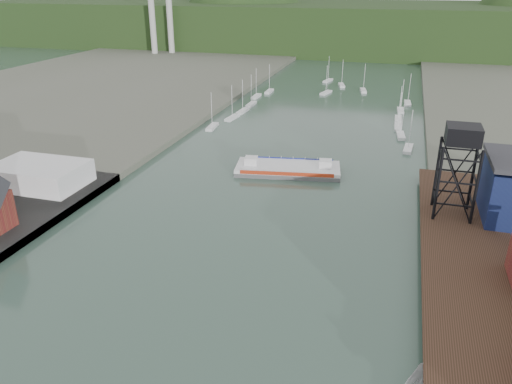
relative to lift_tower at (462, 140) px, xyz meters
The scene contains 6 objects.
east_pier 19.03m from the lift_tower, 81.25° to the right, with size 14.00×70.00×2.45m.
white_shed 80.28m from the lift_tower, behind, with size 18.00×12.00×4.50m, color silver.
lift_tower is the anchor object (origin of this frame).
marina_sailboats 89.04m from the lift_tower, 113.46° to the left, with size 57.71×92.65×0.90m.
distant_hills 246.51m from the lift_tower, 99.10° to the left, with size 500.00×120.00×80.00m.
chain_ferry 40.14m from the lift_tower, 152.91° to the left, with size 24.30×12.89×3.33m.
Camera 1 is at (24.50, -27.70, 40.50)m, focal length 35.00 mm.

